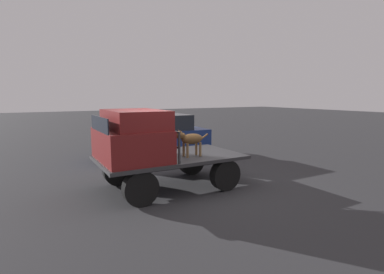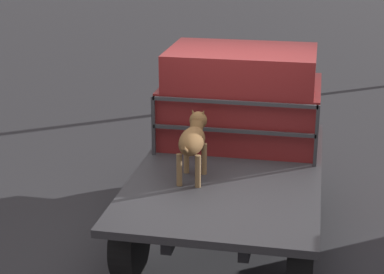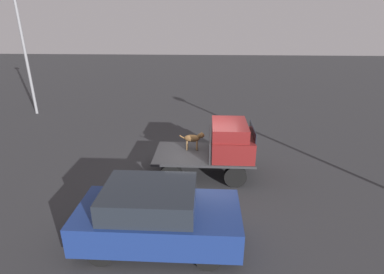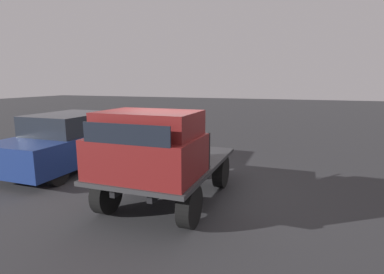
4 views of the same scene
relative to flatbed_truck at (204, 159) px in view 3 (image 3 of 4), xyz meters
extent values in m
plane|color=#2D2D30|center=(0.00, 0.00, -0.59)|extent=(80.00, 80.00, 0.00)
cylinder|color=black|center=(1.09, 0.85, -0.21)|extent=(0.76, 0.24, 0.76)
cylinder|color=black|center=(1.09, -0.85, -0.21)|extent=(0.76, 0.24, 0.76)
cylinder|color=black|center=(-1.09, 0.85, -0.21)|extent=(0.76, 0.24, 0.76)
cylinder|color=black|center=(-1.09, -0.85, -0.21)|extent=(0.76, 0.24, 0.76)
cube|color=black|center=(0.00, 0.35, 0.06)|extent=(3.24, 0.10, 0.18)
cube|color=black|center=(0.00, -0.35, 0.06)|extent=(3.24, 0.10, 0.18)
cube|color=#2D2D30|center=(0.00, 0.00, 0.19)|extent=(3.52, 2.03, 0.08)
cube|color=maroon|center=(1.00, 0.00, 0.59)|extent=(1.43, 1.91, 0.72)
cube|color=maroon|center=(0.89, 0.00, 1.17)|extent=(1.21, 1.75, 0.44)
cube|color=black|center=(1.70, 0.00, 1.11)|extent=(0.02, 1.56, 0.33)
cube|color=#2D2D30|center=(0.21, 0.93, 0.59)|extent=(0.04, 0.04, 0.71)
cube|color=#2D2D30|center=(0.21, -0.93, 0.59)|extent=(0.04, 0.04, 0.71)
cube|color=#2D2D30|center=(0.21, 0.00, 0.92)|extent=(0.04, 1.87, 0.04)
cube|color=#2D2D30|center=(0.21, 0.00, 0.59)|extent=(0.04, 1.87, 0.04)
cylinder|color=brown|center=(-0.26, 0.44, 0.41)|extent=(0.06, 0.06, 0.35)
cylinder|color=brown|center=(-0.26, 0.25, 0.41)|extent=(0.06, 0.06, 0.35)
cylinder|color=brown|center=(-0.62, 0.44, 0.41)|extent=(0.06, 0.06, 0.35)
cylinder|color=brown|center=(-0.62, 0.25, 0.41)|extent=(0.06, 0.06, 0.35)
ellipsoid|color=brown|center=(-0.44, 0.35, 0.67)|extent=(0.58, 0.26, 0.26)
sphere|color=brown|center=(-0.28, 0.35, 0.62)|extent=(0.12, 0.12, 0.12)
cylinder|color=brown|center=(-0.19, 0.35, 0.74)|extent=(0.19, 0.14, 0.18)
sphere|color=brown|center=(-0.09, 0.35, 0.79)|extent=(0.20, 0.20, 0.20)
cone|color=brown|center=(-0.01, 0.35, 0.77)|extent=(0.11, 0.11, 0.11)
cone|color=brown|center=(-0.10, 0.40, 0.87)|extent=(0.06, 0.08, 0.10)
cone|color=brown|center=(-0.10, 0.29, 0.87)|extent=(0.06, 0.08, 0.10)
cylinder|color=brown|center=(-0.78, 0.35, 0.70)|extent=(0.25, 0.04, 0.17)
cylinder|color=black|center=(0.19, -2.94, -0.29)|extent=(0.60, 0.20, 0.60)
cylinder|color=black|center=(0.19, -4.55, -0.29)|extent=(0.60, 0.20, 0.60)
cylinder|color=black|center=(-2.30, -2.94, -0.29)|extent=(0.60, 0.20, 0.60)
cylinder|color=black|center=(-2.30, -4.55, -0.29)|extent=(0.60, 0.20, 0.60)
cube|color=navy|center=(-1.06, -3.74, 0.05)|extent=(4.02, 1.90, 0.78)
cube|color=#1E232B|center=(-1.26, -3.74, 0.73)|extent=(2.21, 1.71, 0.56)
cylinder|color=gray|center=(-10.25, 7.12, 2.83)|extent=(0.16, 0.16, 6.84)
camera|label=1|loc=(3.14, 6.68, 1.73)|focal=28.00mm
camera|label=2|loc=(-6.64, -0.89, 2.92)|focal=60.00mm
camera|label=3|loc=(0.08, -9.86, 4.74)|focal=28.00mm
camera|label=4|loc=(5.67, 2.55, 1.92)|focal=28.00mm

